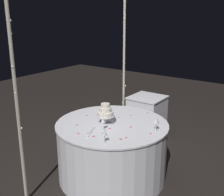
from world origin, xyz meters
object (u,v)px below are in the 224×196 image
at_px(main_table, 112,150).
at_px(cake_knife, 90,133).
at_px(decorative_arch, 81,58).
at_px(wine_glass_1, 103,121).
at_px(side_table, 147,119).
at_px(wine_glass_2, 156,120).
at_px(wine_glass_0, 104,133).
at_px(tiered_cake, 105,112).

xyz_separation_m(main_table, cake_knife, (-0.39, 0.02, 0.37)).
height_order(decorative_arch, wine_glass_1, decorative_arch).
relative_size(side_table, wine_glass_2, 4.31).
height_order(wine_glass_0, wine_glass_2, wine_glass_2).
xyz_separation_m(tiered_cake, wine_glass_1, (-0.18, -0.10, -0.04)).
bearing_deg(tiered_cake, cake_knife, -173.98).
bearing_deg(cake_knife, wine_glass_1, -23.20).
height_order(wine_glass_2, cake_knife, wine_glass_2).
height_order(wine_glass_0, wine_glass_1, wine_glass_1).
distance_m(tiered_cake, wine_glass_2, 0.64).
distance_m(main_table, tiered_cake, 0.53).
bearing_deg(decorative_arch, wine_glass_0, -123.41).
height_order(tiered_cake, wine_glass_2, tiered_cake).
xyz_separation_m(decorative_arch, wine_glass_0, (-0.50, -0.75, -0.66)).
height_order(tiered_cake, wine_glass_1, tiered_cake).
distance_m(wine_glass_0, wine_glass_1, 0.34).
height_order(main_table, cake_knife, cake_knife).
relative_size(main_table, cake_knife, 5.07).
height_order(main_table, wine_glass_1, wine_glass_1).
bearing_deg(side_table, wine_glass_2, -146.64).
xyz_separation_m(tiered_cake, wine_glass_0, (-0.44, -0.32, -0.04)).
bearing_deg(cake_knife, side_table, 4.73).
bearing_deg(wine_glass_1, wine_glass_2, -57.33).
height_order(decorative_arch, wine_glass_0, decorative_arch).
height_order(wine_glass_1, wine_glass_2, wine_glass_2).
bearing_deg(wine_glass_1, decorative_arch, 66.28).
height_order(side_table, wine_glass_0, wine_glass_0).
distance_m(wine_glass_2, cake_knife, 0.77).
xyz_separation_m(wine_glass_0, wine_glass_1, (0.26, 0.22, 0.00)).
bearing_deg(wine_glass_2, wine_glass_0, 153.28).
height_order(decorative_arch, side_table, decorative_arch).
distance_m(decorative_arch, wine_glass_2, 1.23).
bearing_deg(wine_glass_1, side_table, 7.87).
xyz_separation_m(tiered_cake, cake_knife, (-0.33, -0.03, -0.15)).
height_order(side_table, tiered_cake, tiered_cake).
height_order(main_table, side_table, side_table).
xyz_separation_m(wine_glass_1, cake_knife, (-0.15, 0.07, -0.11)).
xyz_separation_m(side_table, wine_glass_2, (-1.08, -0.71, 0.49)).
relative_size(decorative_arch, wine_glass_0, 15.20).
bearing_deg(decorative_arch, wine_glass_1, -113.72).
height_order(decorative_arch, cake_knife, decorative_arch).
relative_size(main_table, wine_glass_0, 9.19).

